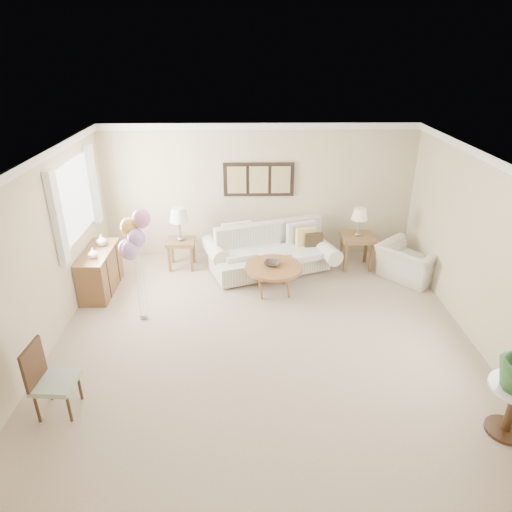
# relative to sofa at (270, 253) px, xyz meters

# --- Properties ---
(ground_plane) EXTENTS (6.00, 6.00, 0.00)m
(ground_plane) POSITION_rel_sofa_xyz_m (-0.19, -2.22, -0.34)
(ground_plane) COLOR tan
(room_shell) EXTENTS (6.04, 6.04, 2.60)m
(room_shell) POSITION_rel_sofa_xyz_m (-0.30, -2.13, 1.29)
(room_shell) COLOR beige
(room_shell) RESTS_ON ground
(wall_art_triptych) EXTENTS (1.35, 0.06, 0.65)m
(wall_art_triptych) POSITION_rel_sofa_xyz_m (-0.19, 0.74, 1.21)
(wall_art_triptych) COLOR black
(wall_art_triptych) RESTS_ON ground
(sofa) EXTENTS (2.61, 1.54, 0.86)m
(sofa) POSITION_rel_sofa_xyz_m (0.00, 0.00, 0.00)
(sofa) COLOR silver
(sofa) RESTS_ON ground
(end_table_left) EXTENTS (0.52, 0.47, 0.57)m
(end_table_left) POSITION_rel_sofa_xyz_m (-1.67, 0.15, 0.13)
(end_table_left) COLOR brown
(end_table_left) RESTS_ON ground
(end_table_right) EXTENTS (0.60, 0.54, 0.65)m
(end_table_right) POSITION_rel_sofa_xyz_m (1.65, 0.10, 0.21)
(end_table_right) COLOR brown
(end_table_right) RESTS_ON ground
(lamp_left) EXTENTS (0.36, 0.36, 0.63)m
(lamp_left) POSITION_rel_sofa_xyz_m (-1.67, 0.15, 0.70)
(lamp_left) COLOR gray
(lamp_left) RESTS_ON end_table_left
(lamp_right) EXTENTS (0.30, 0.30, 0.53)m
(lamp_right) POSITION_rel_sofa_xyz_m (1.65, 0.10, 0.71)
(lamp_right) COLOR gray
(lamp_right) RESTS_ON end_table_right
(coffee_table) EXTENTS (0.98, 0.98, 0.49)m
(coffee_table) POSITION_rel_sofa_xyz_m (0.03, -0.85, 0.11)
(coffee_table) COLOR brown
(coffee_table) RESTS_ON ground
(decor_bowl) EXTENTS (0.33, 0.33, 0.07)m
(decor_bowl) POSITION_rel_sofa_xyz_m (-0.00, -0.82, 0.18)
(decor_bowl) COLOR #312825
(decor_bowl) RESTS_ON coffee_table
(armchair) EXTENTS (1.31, 1.32, 0.65)m
(armchair) POSITION_rel_sofa_xyz_m (2.51, -0.40, -0.02)
(armchair) COLOR silver
(armchair) RESTS_ON ground
(accent_chair) EXTENTS (0.48, 0.48, 0.92)m
(accent_chair) POSITION_rel_sofa_xyz_m (-2.69, -3.60, 0.14)
(accent_chair) COLOR #92A38F
(accent_chair) RESTS_ON ground
(credenza) EXTENTS (0.46, 1.20, 0.74)m
(credenza) POSITION_rel_sofa_xyz_m (-2.95, -0.72, 0.03)
(credenza) COLOR brown
(credenza) RESTS_ON ground
(vase_white) EXTENTS (0.20, 0.20, 0.17)m
(vase_white) POSITION_rel_sofa_xyz_m (-2.93, -0.97, 0.48)
(vase_white) COLOR white
(vase_white) RESTS_ON credenza
(vase_sage) EXTENTS (0.23, 0.23, 0.20)m
(vase_sage) POSITION_rel_sofa_xyz_m (-2.93, -0.47, 0.50)
(vase_sage) COLOR #B2BAAA
(vase_sage) RESTS_ON credenza
(balloon_cluster) EXTENTS (0.48, 0.44, 1.79)m
(balloon_cluster) POSITION_rel_sofa_xyz_m (-2.06, -1.67, 1.05)
(balloon_cluster) COLOR gray
(balloon_cluster) RESTS_ON ground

